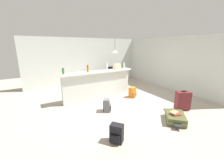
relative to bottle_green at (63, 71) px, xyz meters
name	(u,v)px	position (x,y,z in m)	size (l,w,h in m)	color
ground_plane	(118,100)	(1.90, -0.55, -1.25)	(13.00, 13.00, 0.05)	#ADA393
wall_back	(89,61)	(1.90, 2.50, 0.02)	(6.60, 0.10, 2.50)	silver
wall_right	(166,63)	(4.95, -0.25, 0.02)	(0.10, 6.00, 2.50)	silver
partition_half_wall	(98,86)	(1.29, -0.04, -0.69)	(2.80, 0.20, 1.06)	silver
bar_countertop	(98,72)	(1.29, -0.04, -0.14)	(2.96, 0.40, 0.05)	white
bottle_green	(63,71)	(0.00, 0.00, 0.00)	(0.07, 0.07, 0.22)	#2D6B38
bottle_amber	(88,69)	(0.87, -0.07, 0.03)	(0.07, 0.07, 0.28)	#9E661E
bottle_white	(107,67)	(1.70, -0.02, 0.04)	(0.07, 0.07, 0.30)	silver
bottle_clear	(124,66)	(2.49, -0.09, 0.03)	(0.06, 0.06, 0.28)	silver
grocery_bag	(117,67)	(2.17, -0.06, 0.00)	(0.26, 0.18, 0.22)	beige
dining_table	(114,73)	(2.93, 1.44, -0.58)	(1.10, 0.80, 0.74)	brown
dining_chair_near_partition	(120,77)	(2.93, 0.89, -0.71)	(0.45, 0.45, 0.93)	black
dining_chair_far_side	(109,73)	(2.92, 2.03, -0.71)	(0.47, 0.47, 0.93)	black
pendant_lamp	(115,51)	(2.98, 1.46, 0.57)	(0.34, 0.34, 0.82)	black
suitcase_flat_olive	(175,118)	(2.39, -2.76, -1.12)	(0.84, 0.84, 0.22)	#51562D
backpack_black	(117,134)	(0.51, -2.66, -1.02)	(0.34, 0.34, 0.42)	black
backpack_orange	(132,92)	(2.55, -0.64, -1.02)	(0.32, 0.29, 0.42)	orange
suitcase_upright_maroon	(183,101)	(3.22, -2.41, -0.90)	(0.50, 0.41, 0.67)	maroon
backpack_grey	(107,105)	(1.04, -1.23, -1.02)	(0.33, 0.33, 0.42)	slate
book_stack	(175,113)	(2.36, -2.76, -0.97)	(0.26, 0.25, 0.07)	#AD2D2D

